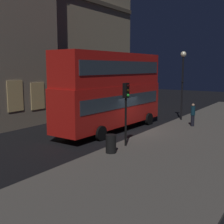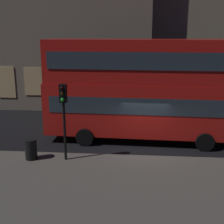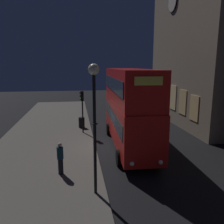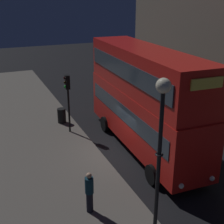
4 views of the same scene
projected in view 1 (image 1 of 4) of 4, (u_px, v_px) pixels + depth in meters
The scene contains 9 objects.
ground_plane at pixel (132, 132), 21.20m from camera, with size 80.00×80.00×0.00m, color black.
sidewalk_slab at pixel (195, 140), 18.66m from camera, with size 44.00×7.47×0.12m, color #5B564F.
building_plain_facade at pixel (62, 46), 33.54m from camera, with size 15.51×9.39×14.09m.
double_decker_bus at pixel (111, 88), 21.30m from camera, with size 10.65×3.03×5.70m.
traffic_light_near_kerb at pixel (126, 101), 16.68m from camera, with size 0.33×0.37×3.68m.
traffic_light_far_side at pixel (134, 87), 30.44m from camera, with size 0.33×0.36×3.71m.
street_lamp at pixel (183, 71), 24.86m from camera, with size 0.48×0.48×5.89m.
pedestrian at pixel (193, 115), 22.62m from camera, with size 0.35×0.35×1.78m.
litter_bin at pixel (111, 144), 15.60m from camera, with size 0.57×0.57×1.00m, color black.
Camera 1 is at (-18.12, -10.17, 4.68)m, focal length 46.71 mm.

